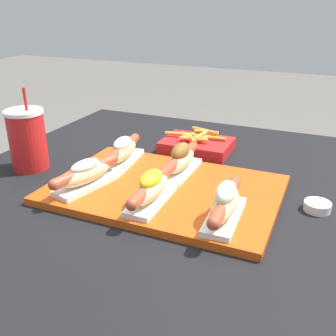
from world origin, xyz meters
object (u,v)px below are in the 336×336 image
at_px(serving_tray, 165,190).
at_px(hot_dog_1, 151,188).
at_px(hot_dog_0, 86,174).
at_px(hot_dog_3, 123,151).
at_px(drink_cup, 28,140).
at_px(hot_dog_4, 180,160).
at_px(sauce_bowl, 317,206).
at_px(hot_dog_2, 225,203).
at_px(fries_basket, 197,145).

height_order(serving_tray, hot_dog_1, hot_dog_1).
distance_m(serving_tray, hot_dog_0, 0.19).
xyz_separation_m(hot_dog_3, drink_cup, (-0.24, -0.10, 0.03)).
relative_size(hot_dog_1, hot_dog_4, 1.00).
xyz_separation_m(hot_dog_1, sauce_bowl, (0.34, 0.14, -0.04)).
relative_size(hot_dog_3, hot_dog_4, 0.99).
bearing_deg(hot_dog_0, sauce_bowl, 14.42).
xyz_separation_m(hot_dog_0, hot_dog_4, (0.17, 0.17, 0.00)).
bearing_deg(serving_tray, hot_dog_1, -86.37).
distance_m(hot_dog_2, sauce_bowl, 0.23).
bearing_deg(sauce_bowl, fries_basket, 146.45).
distance_m(hot_dog_2, hot_dog_3, 0.38).
bearing_deg(drink_cup, hot_dog_0, -16.72).
xyz_separation_m(hot_dog_4, sauce_bowl, (0.34, -0.03, -0.04)).
distance_m(hot_dog_0, hot_dog_1, 0.18).
xyz_separation_m(hot_dog_0, fries_basket, (0.15, 0.38, -0.03)).
xyz_separation_m(hot_dog_1, drink_cup, (-0.41, 0.08, 0.03)).
relative_size(serving_tray, hot_dog_3, 2.55).
xyz_separation_m(serving_tray, sauce_bowl, (0.35, 0.06, 0.00)).
height_order(hot_dog_4, fries_basket, hot_dog_4).
xyz_separation_m(hot_dog_1, hot_dog_4, (-0.00, 0.18, 0.00)).
relative_size(serving_tray, hot_dog_1, 2.54).
height_order(hot_dog_2, drink_cup, drink_cup).
relative_size(hot_dog_4, drink_cup, 0.94).
xyz_separation_m(hot_dog_2, drink_cup, (-0.58, 0.08, 0.03)).
bearing_deg(fries_basket, hot_dog_3, -123.48).
bearing_deg(serving_tray, fries_basket, 94.81).
bearing_deg(hot_dog_1, hot_dog_3, 134.02).
distance_m(hot_dog_0, hot_dog_2, 0.34).
distance_m(hot_dog_4, drink_cup, 0.42).
xyz_separation_m(hot_dog_1, hot_dog_2, (0.17, -0.00, 0.00)).
distance_m(hot_dog_0, drink_cup, 0.24).
bearing_deg(hot_dog_3, hot_dog_2, -28.08).
bearing_deg(hot_dog_4, hot_dog_0, -136.47).
bearing_deg(fries_basket, hot_dog_0, -110.96).
bearing_deg(hot_dog_3, hot_dog_4, -0.34).
relative_size(hot_dog_2, hot_dog_4, 1.00).
bearing_deg(serving_tray, hot_dog_0, -155.92).
relative_size(hot_dog_0, hot_dog_3, 0.98).
height_order(sauce_bowl, drink_cup, drink_cup).
xyz_separation_m(hot_dog_3, hot_dog_4, (0.17, -0.00, 0.00)).
distance_m(hot_dog_1, hot_dog_2, 0.17).
bearing_deg(drink_cup, hot_dog_2, -8.22).
bearing_deg(hot_dog_0, serving_tray, 24.08).
bearing_deg(sauce_bowl, serving_tray, -170.71).
distance_m(serving_tray, drink_cup, 0.41).
relative_size(hot_dog_1, hot_dog_3, 1.01).
bearing_deg(hot_dog_1, fries_basket, 94.55).
height_order(hot_dog_0, sauce_bowl, hot_dog_0).
bearing_deg(hot_dog_2, hot_dog_4, 133.21).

